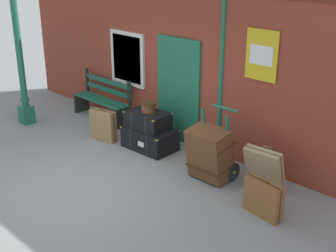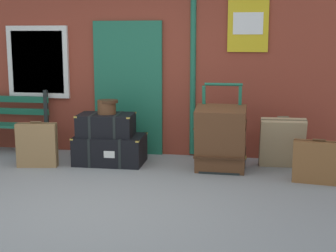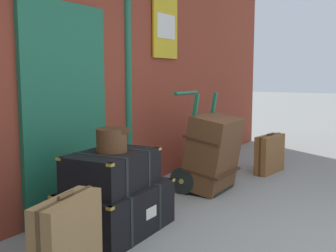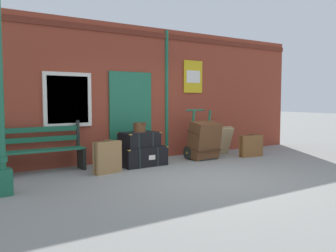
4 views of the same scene
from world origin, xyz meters
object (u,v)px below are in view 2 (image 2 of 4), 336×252
(steamer_trunk_base, at_px, (110,149))
(round_hatbox, at_px, (107,106))
(suitcase_caramel, at_px, (318,162))
(large_brown_trunk, at_px, (220,139))
(suitcase_cream, at_px, (282,143))
(steamer_trunk_middle, at_px, (106,125))
(suitcase_olive, at_px, (37,145))
(porters_trolley, at_px, (221,150))

(steamer_trunk_base, relative_size, round_hatbox, 3.41)
(suitcase_caramel, bearing_deg, steamer_trunk_base, 170.49)
(steamer_trunk_base, distance_m, round_hatbox, 0.65)
(large_brown_trunk, distance_m, suitcase_cream, 0.92)
(round_hatbox, distance_m, large_brown_trunk, 1.74)
(steamer_trunk_middle, bearing_deg, suitcase_caramel, -9.34)
(steamer_trunk_middle, distance_m, suitcase_caramel, 3.03)
(suitcase_olive, bearing_deg, suitcase_caramel, -1.65)
(large_brown_trunk, bearing_deg, round_hatbox, 173.66)
(round_hatbox, height_order, suitcase_cream, round_hatbox)
(round_hatbox, relative_size, suitcase_caramel, 0.47)
(large_brown_trunk, xyz_separation_m, suitcase_olive, (-2.62, -0.20, -0.15))
(round_hatbox, xyz_separation_m, large_brown_trunk, (1.68, -0.19, -0.39))
(steamer_trunk_base, height_order, round_hatbox, round_hatbox)
(suitcase_cream, relative_size, suitcase_caramel, 1.17)
(large_brown_trunk, bearing_deg, steamer_trunk_base, 173.88)
(suitcase_cream, xyz_separation_m, suitcase_caramel, (0.43, -0.66, -0.10))
(steamer_trunk_middle, relative_size, suitcase_caramel, 1.32)
(porters_trolley, relative_size, suitcase_caramel, 1.88)
(steamer_trunk_base, bearing_deg, steamer_trunk_middle, -179.94)
(porters_trolley, relative_size, large_brown_trunk, 1.29)
(round_hatbox, height_order, suitcase_caramel, round_hatbox)
(steamer_trunk_base, bearing_deg, suitcase_caramel, -9.51)
(steamer_trunk_base, relative_size, large_brown_trunk, 1.10)
(round_hatbox, distance_m, suitcase_caramel, 3.05)
(suitcase_olive, bearing_deg, round_hatbox, 22.35)
(steamer_trunk_middle, distance_m, round_hatbox, 0.28)
(suitcase_olive, xyz_separation_m, suitcase_caramel, (3.90, -0.11, -0.04))
(suitcase_cream, bearing_deg, porters_trolley, -168.02)
(suitcase_cream, bearing_deg, steamer_trunk_middle, -176.06)
(round_hatbox, height_order, porters_trolley, porters_trolley)
(suitcase_olive, distance_m, suitcase_caramel, 3.90)
(steamer_trunk_base, height_order, large_brown_trunk, large_brown_trunk)
(steamer_trunk_middle, distance_m, porters_trolley, 1.73)
(porters_trolley, xyz_separation_m, suitcase_cream, (0.85, 0.18, 0.10))
(steamer_trunk_base, height_order, suitcase_cream, suitcase_cream)
(large_brown_trunk, distance_m, suitcase_olive, 2.64)
(suitcase_cream, distance_m, suitcase_caramel, 0.80)
(steamer_trunk_middle, height_order, suitcase_cream, suitcase_cream)
(large_brown_trunk, relative_size, suitcase_cream, 1.25)
(steamer_trunk_middle, relative_size, porters_trolley, 0.70)
(round_hatbox, height_order, large_brown_trunk, round_hatbox)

